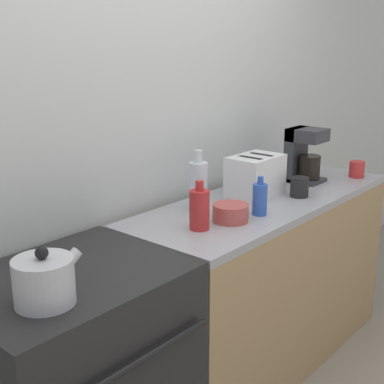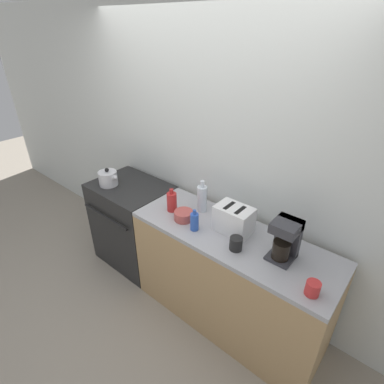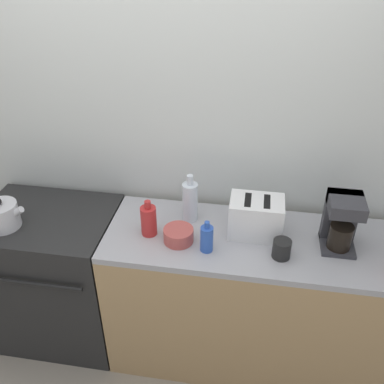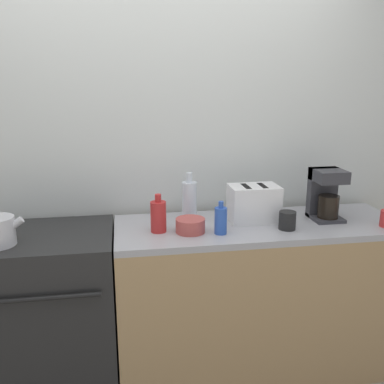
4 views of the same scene
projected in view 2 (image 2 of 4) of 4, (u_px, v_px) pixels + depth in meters
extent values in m
plane|color=gray|center=(158.00, 302.00, 2.91)|extent=(12.00, 12.00, 0.00)
cube|color=silver|center=(202.00, 158.00, 2.71)|extent=(8.00, 0.05, 2.60)
cube|color=black|center=(134.00, 224.00, 3.24)|extent=(0.78, 0.60, 0.93)
cube|color=black|center=(130.00, 186.00, 3.02)|extent=(0.77, 0.59, 0.02)
cylinder|color=black|center=(108.00, 185.00, 3.03)|extent=(0.19, 0.19, 0.01)
cylinder|color=black|center=(131.00, 197.00, 2.83)|extent=(0.19, 0.19, 0.01)
cylinder|color=black|center=(128.00, 177.00, 3.20)|extent=(0.19, 0.19, 0.01)
cylinder|color=black|center=(151.00, 187.00, 3.00)|extent=(0.19, 0.19, 0.01)
cylinder|color=black|center=(105.00, 216.00, 2.90)|extent=(0.67, 0.02, 0.02)
cube|color=tan|center=(228.00, 280.00, 2.55)|extent=(1.67, 0.59, 0.90)
cube|color=#A3A3A8|center=(232.00, 237.00, 2.32)|extent=(1.67, 0.59, 0.04)
cylinder|color=silver|center=(108.00, 178.00, 2.99)|extent=(0.18, 0.18, 0.14)
sphere|color=black|center=(107.00, 170.00, 2.95)|extent=(0.04, 0.04, 0.04)
cylinder|color=silver|center=(113.00, 178.00, 2.93)|extent=(0.10, 0.04, 0.09)
cube|color=white|center=(234.00, 219.00, 2.31)|extent=(0.28, 0.19, 0.21)
cube|color=black|center=(229.00, 206.00, 2.29)|extent=(0.03, 0.14, 0.01)
cube|color=black|center=(240.00, 210.00, 2.23)|extent=(0.03, 0.14, 0.01)
cube|color=#333338|center=(281.00, 256.00, 2.08)|extent=(0.17, 0.19, 0.02)
cube|color=#333338|center=(288.00, 236.00, 2.06)|extent=(0.17, 0.06, 0.30)
cube|color=#333338|center=(287.00, 227.00, 1.96)|extent=(0.17, 0.19, 0.07)
cylinder|color=black|center=(281.00, 250.00, 2.03)|extent=(0.12, 0.12, 0.13)
cylinder|color=#2D56B7|center=(194.00, 222.00, 2.34)|extent=(0.07, 0.07, 0.14)
cylinder|color=#2D56B7|center=(194.00, 212.00, 2.30)|extent=(0.03, 0.03, 0.04)
cylinder|color=#B72828|center=(172.00, 202.00, 2.57)|extent=(0.09, 0.09, 0.17)
cylinder|color=#B72828|center=(172.00, 191.00, 2.52)|extent=(0.03, 0.03, 0.04)
cylinder|color=silver|center=(202.00, 199.00, 2.56)|extent=(0.09, 0.09, 0.23)
cylinder|color=silver|center=(202.00, 184.00, 2.49)|extent=(0.03, 0.03, 0.06)
cylinder|color=black|center=(236.00, 244.00, 2.14)|extent=(0.09, 0.09, 0.10)
cylinder|color=red|center=(313.00, 288.00, 1.79)|extent=(0.09, 0.09, 0.09)
cylinder|color=#B24C47|center=(184.00, 215.00, 2.48)|extent=(0.16, 0.16, 0.08)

